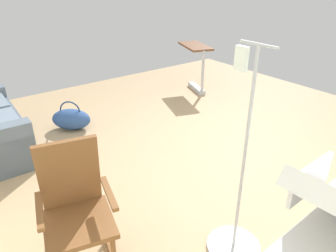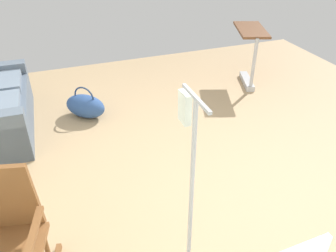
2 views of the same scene
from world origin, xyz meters
The scene contains 4 objects.
ground_plane centered at (0.00, 0.00, 0.00)m, with size 6.90×6.90×0.00m, color tan.
rocking_chair centered at (-0.64, 1.81, 0.50)m, with size 0.85×0.64×1.05m.
overbed_table centered at (1.87, -1.59, 0.53)m, with size 0.89×0.64×0.84m.
duffel_bag centered at (1.67, 0.98, 0.15)m, with size 0.62×0.63×0.43m.
Camera 2 is at (-2.46, 1.33, 2.37)m, focal length 36.97 mm.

